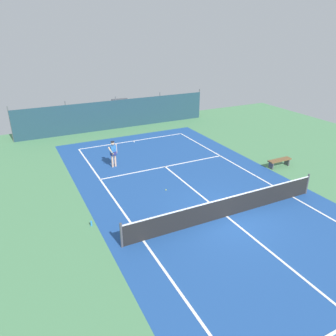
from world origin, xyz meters
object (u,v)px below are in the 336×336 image
(tennis_player, at_px, (113,152))
(courtside_bench, at_px, (280,161))
(tennis_net, at_px, (227,207))
(tennis_ball_near_player, at_px, (166,190))
(parked_car, at_px, (122,109))
(water_bottle, at_px, (91,223))

(tennis_player, relative_size, courtside_bench, 1.03)
(tennis_net, relative_size, courtside_bench, 6.33)
(tennis_ball_near_player, bearing_deg, parked_car, 79.39)
(tennis_player, relative_size, parked_car, 0.38)
(tennis_ball_near_player, distance_m, parked_car, 15.42)
(water_bottle, bearing_deg, courtside_bench, 5.97)
(parked_car, relative_size, water_bottle, 18.03)
(tennis_player, bearing_deg, tennis_net, 95.41)
(tennis_net, bearing_deg, tennis_ball_near_player, 110.81)
(tennis_player, relative_size, water_bottle, 6.83)
(water_bottle, bearing_deg, tennis_ball_near_player, 19.42)
(parked_car, distance_m, water_bottle, 18.17)
(tennis_net, relative_size, water_bottle, 42.17)
(tennis_player, bearing_deg, tennis_ball_near_player, 94.56)
(tennis_net, relative_size, parked_car, 2.34)
(tennis_player, bearing_deg, parked_car, -126.00)
(tennis_net, height_order, parked_car, parked_car)
(courtside_bench, bearing_deg, tennis_net, -152.63)
(parked_car, bearing_deg, tennis_net, -90.07)
(tennis_player, height_order, parked_car, parked_car)
(tennis_ball_near_player, bearing_deg, tennis_net, -69.19)
(tennis_player, distance_m, water_bottle, 6.55)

